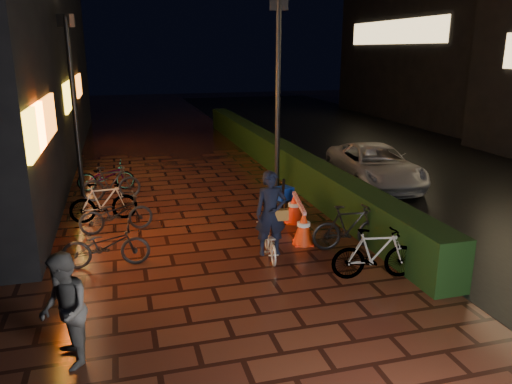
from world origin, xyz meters
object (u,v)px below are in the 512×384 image
object	(u,v)px
cyclist	(270,227)
traffic_barrier	(299,217)
cart_assembly	(284,195)
van	(375,165)
bystander_person	(64,311)

from	to	relation	value
cyclist	traffic_barrier	world-z (taller)	cyclist
cart_assembly	van	bearing A→B (deg)	30.02
cart_assembly	cyclist	bearing A→B (deg)	-114.01
bystander_person	cyclist	xyz separation A→B (m)	(3.60, 2.64, -0.11)
bystander_person	cyclist	world-z (taller)	cyclist
cyclist	cart_assembly	bearing A→B (deg)	65.99
cart_assembly	traffic_barrier	bearing A→B (deg)	-92.23
bystander_person	van	world-z (taller)	bystander_person
bystander_person	van	size ratio (longest dim) A/B	0.36
traffic_barrier	cart_assembly	world-z (taller)	cart_assembly
traffic_barrier	cart_assembly	bearing A→B (deg)	87.77
van	cart_assembly	bearing A→B (deg)	-143.20
bystander_person	cyclist	distance (m)	4.47
van	traffic_barrier	xyz separation A→B (m)	(-3.72, -3.36, -0.24)
van	cart_assembly	size ratio (longest dim) A/B	4.14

